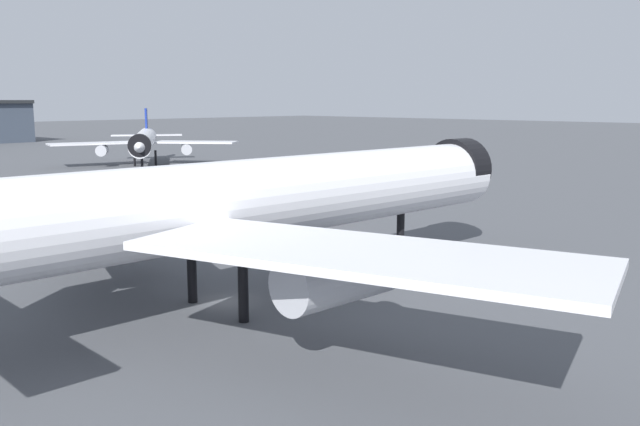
{
  "coord_description": "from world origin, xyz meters",
  "views": [
    {
      "loc": [
        -30.7,
        -39.79,
        15.23
      ],
      "look_at": [
        8.46,
        -1.82,
        6.09
      ],
      "focal_mm": 37.85,
      "sensor_mm": 36.0,
      "label": 1
    }
  ],
  "objects": [
    {
      "name": "traffic_cone_near_nose",
      "position": [
        2.16,
        37.75,
        0.36
      ],
      "size": [
        0.58,
        0.58,
        0.72
      ],
      "primitive_type": "cone",
      "color": "#F2600C",
      "rests_on": "ground"
    },
    {
      "name": "ground",
      "position": [
        0.0,
        0.0,
        0.0
      ],
      "size": [
        900.0,
        900.0,
        0.0
      ],
      "primitive_type": "plane",
      "color": "#4C4F54"
    },
    {
      "name": "service_truck_front",
      "position": [
        31.4,
        21.62,
        1.59
      ],
      "size": [
        5.39,
        5.63,
        3.0
      ],
      "rotation": [
        0.0,
        0.0,
        2.3
      ],
      "color": "black",
      "rests_on": "ground"
    },
    {
      "name": "airliner_near_gate",
      "position": [
        0.47,
        -1.52,
        7.78
      ],
      "size": [
        63.75,
        58.23,
        17.66
      ],
      "rotation": [
        0.0,
        0.0,
        -0.04
      ],
      "color": "white",
      "rests_on": "ground"
    },
    {
      "name": "airliner_far_taxiway",
      "position": [
        53.01,
        97.97,
        5.83
      ],
      "size": [
        38.48,
        43.1,
        13.24
      ],
      "rotation": [
        0.0,
        0.0,
        4.12
      ],
      "color": "white",
      "rests_on": "ground"
    },
    {
      "name": "baggage_cart_trailing",
      "position": [
        10.44,
        35.54,
        0.98
      ],
      "size": [
        2.82,
        2.62,
        1.82
      ],
      "rotation": [
        0.0,
        0.0,
        3.59
      ],
      "color": "black",
      "rests_on": "ground"
    }
  ]
}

